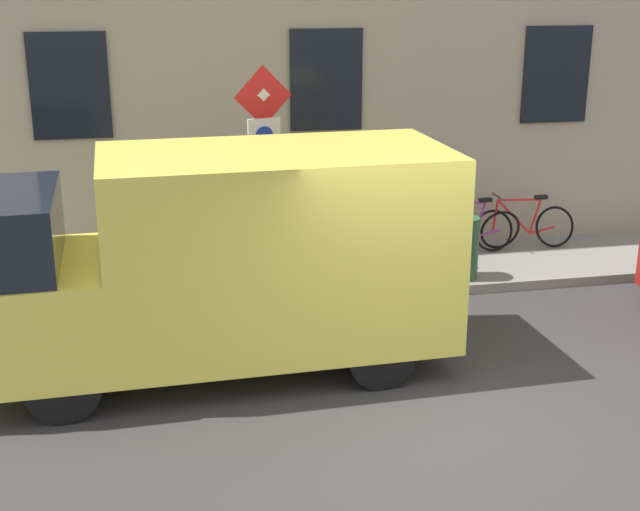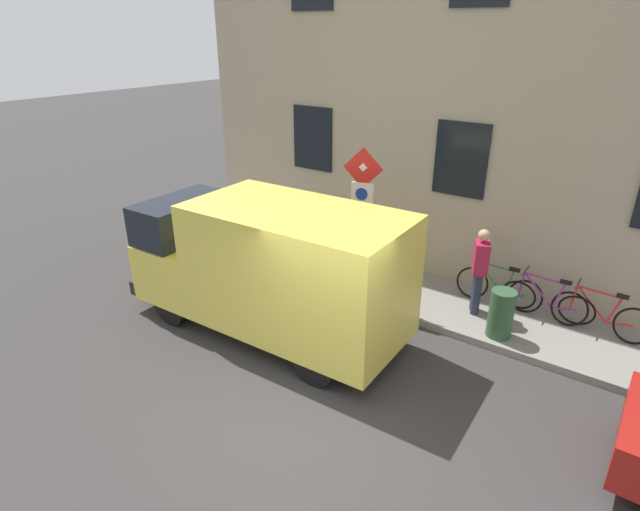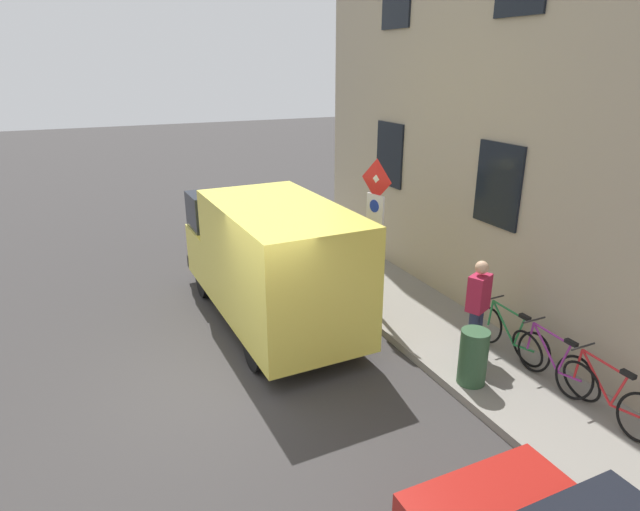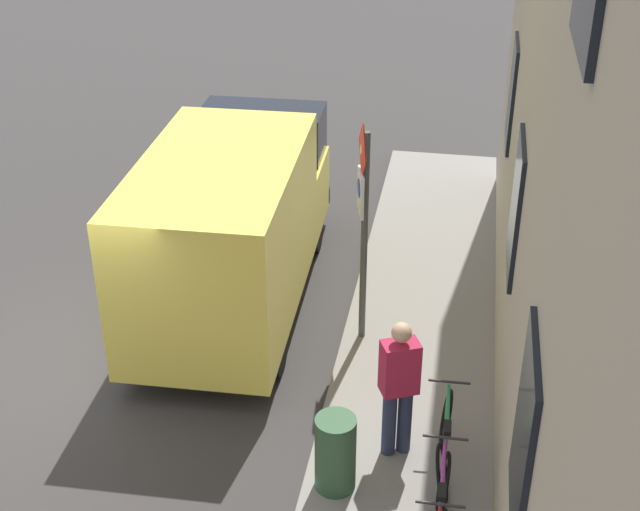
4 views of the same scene
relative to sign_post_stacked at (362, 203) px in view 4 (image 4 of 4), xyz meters
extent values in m
plane|color=#353232|center=(-3.28, -1.21, -2.14)|extent=(80.00, 80.00, 0.00)
cube|color=gray|center=(0.80, -1.21, -2.07)|extent=(2.03, 15.48, 0.14)
cube|color=tan|center=(2.17, -1.21, 2.25)|extent=(0.70, 13.48, 8.79)
cube|color=black|center=(1.80, -4.91, 0.67)|extent=(0.06, 1.10, 1.50)
cube|color=black|center=(1.80, -1.21, 0.67)|extent=(0.06, 1.10, 1.50)
cube|color=black|center=(1.80, 2.50, 0.67)|extent=(0.06, 1.10, 1.50)
cylinder|color=#474C47|center=(0.04, 0.01, -0.53)|extent=(0.09, 0.09, 2.94)
pyramid|color=silver|center=(-0.04, -0.01, 0.69)|extent=(0.16, 0.50, 0.50)
pyramid|color=red|center=(-0.04, -0.01, 0.69)|extent=(0.15, 0.55, 0.56)
cube|color=white|center=(-0.02, -0.01, 0.14)|extent=(0.14, 0.44, 0.56)
cylinder|color=#1933B2|center=(-0.05, -0.01, 0.20)|extent=(0.07, 0.24, 0.24)
cube|color=#ECDA50|center=(-1.89, 0.13, -0.73)|extent=(2.11, 3.86, 2.18)
cube|color=#ECDA50|center=(-1.97, 2.73, -1.27)|extent=(2.04, 1.46, 1.10)
cube|color=black|center=(-1.98, 2.94, -0.37)|extent=(1.95, 1.04, 0.84)
cube|color=black|center=(-1.99, 3.48, -1.64)|extent=(2.00, 0.22, 0.28)
cylinder|color=black|center=(-2.84, 2.47, -1.76)|extent=(0.24, 0.77, 0.76)
cylinder|color=black|center=(-1.08, 2.52, -1.76)|extent=(0.24, 0.77, 0.76)
cylinder|color=black|center=(-2.74, -0.86, -1.76)|extent=(0.24, 0.77, 0.76)
cylinder|color=black|center=(-0.98, -0.80, -1.76)|extent=(0.24, 0.77, 0.76)
cylinder|color=#262626|center=(1.27, -3.84, -1.13)|extent=(0.46, 0.03, 0.03)
torus|color=black|center=(1.26, -2.86, -1.67)|extent=(0.18, 0.66, 0.65)
cylinder|color=#922C90|center=(1.27, -3.20, -1.46)|extent=(0.04, 0.60, 0.60)
cylinder|color=#922C90|center=(1.27, -3.28, -1.19)|extent=(0.04, 0.73, 0.07)
cylinder|color=#922C90|center=(1.27, -3.56, -1.48)|extent=(0.04, 0.19, 0.55)
cylinder|color=#922C90|center=(1.26, -2.89, -1.42)|extent=(0.04, 0.09, 0.50)
cube|color=black|center=(1.27, -3.64, -1.17)|extent=(0.08, 0.20, 0.06)
cylinder|color=#262626|center=(1.27, -2.91, -1.13)|extent=(0.46, 0.04, 0.03)
torus|color=black|center=(1.26, -1.94, -1.67)|extent=(0.14, 0.66, 0.66)
torus|color=black|center=(1.28, -2.99, -1.67)|extent=(0.14, 0.66, 0.66)
cylinder|color=#238441|center=(1.27, -2.27, -1.46)|extent=(0.05, 0.60, 0.60)
cylinder|color=#238441|center=(1.27, -2.35, -1.19)|extent=(0.05, 0.73, 0.07)
cylinder|color=#238441|center=(1.28, -2.64, -1.48)|extent=(0.04, 0.19, 0.55)
cylinder|color=#238441|center=(1.28, -2.77, -1.71)|extent=(0.05, 0.43, 0.12)
cylinder|color=#238441|center=(1.26, -1.96, -1.42)|extent=(0.04, 0.09, 0.50)
cube|color=black|center=(1.28, -2.71, -1.17)|extent=(0.09, 0.20, 0.06)
cylinder|color=#262626|center=(1.26, -1.99, -1.13)|extent=(0.46, 0.04, 0.03)
cylinder|color=#262B47|center=(0.64, -2.24, -1.58)|extent=(0.16, 0.16, 0.85)
cylinder|color=#262B47|center=(0.80, -2.16, -1.58)|extent=(0.16, 0.16, 0.85)
cube|color=#A91E3C|center=(0.72, -2.20, -0.84)|extent=(0.47, 0.40, 0.62)
sphere|color=tan|center=(0.72, -2.20, -0.39)|extent=(0.22, 0.22, 0.22)
cylinder|color=#2D5133|center=(0.14, -2.86, -1.55)|extent=(0.44, 0.44, 0.90)
camera|label=1|loc=(-11.10, 1.53, 2.16)|focal=48.93mm
camera|label=2|loc=(-8.19, -4.83, 3.12)|focal=28.83mm
camera|label=3|loc=(-5.00, -8.44, 2.73)|focal=29.89mm
camera|label=4|loc=(1.22, -9.93, 4.87)|focal=49.96mm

